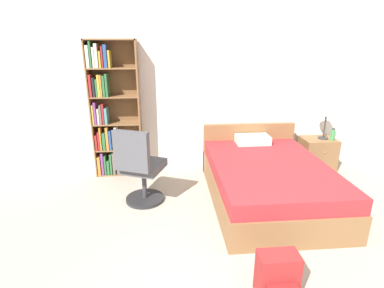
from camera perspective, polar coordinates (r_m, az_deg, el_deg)
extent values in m
cube|color=white|center=(4.80, 4.29, 10.47)|extent=(9.00, 0.06, 2.60)
cube|color=brown|center=(4.73, -18.52, 5.97)|extent=(0.02, 0.28, 2.04)
cube|color=brown|center=(4.62, -9.97, 6.37)|extent=(0.02, 0.28, 2.04)
cube|color=brown|center=(4.79, -14.06, 6.53)|extent=(0.72, 0.01, 2.04)
cube|color=brown|center=(4.97, -13.36, -5.24)|extent=(0.68, 0.26, 0.02)
cube|color=orange|center=(4.95, -17.09, -3.70)|extent=(0.04, 0.21, 0.30)
cube|color=#7A387F|center=(4.90, -16.58, -3.50)|extent=(0.03, 0.16, 0.36)
cube|color=#2D6638|center=(4.91, -16.07, -3.70)|extent=(0.03, 0.17, 0.31)
cube|color=#2D6638|center=(4.92, -15.53, -4.12)|extent=(0.04, 0.17, 0.23)
cube|color=#2D6638|center=(4.90, -15.04, -3.49)|extent=(0.03, 0.21, 0.33)
cube|color=#665B51|center=(4.88, -14.56, -3.43)|extent=(0.04, 0.18, 0.35)
cube|color=brown|center=(4.82, -13.72, -0.80)|extent=(0.68, 0.26, 0.02)
cube|color=maroon|center=(4.82, -17.59, 0.46)|extent=(0.03, 0.21, 0.24)
cube|color=maroon|center=(4.79, -17.20, 0.67)|extent=(0.02, 0.18, 0.28)
cube|color=orange|center=(4.77, -16.91, 1.06)|extent=(0.02, 0.16, 0.36)
cube|color=#2D6638|center=(4.80, -16.25, 0.69)|extent=(0.04, 0.22, 0.27)
cube|color=orange|center=(4.76, -15.73, 1.14)|extent=(0.04, 0.18, 0.36)
cube|color=navy|center=(4.76, -15.19, 0.85)|extent=(0.03, 0.18, 0.30)
cube|color=navy|center=(4.73, -14.68, 0.86)|extent=(0.03, 0.15, 0.31)
cube|color=beige|center=(4.73, -14.20, 1.17)|extent=(0.03, 0.18, 0.35)
cube|color=brown|center=(4.70, -14.11, 3.88)|extent=(0.68, 0.26, 0.02)
cube|color=gold|center=(4.70, -18.19, 5.42)|extent=(0.02, 0.18, 0.29)
cube|color=#7A387F|center=(4.67, -17.86, 5.62)|extent=(0.03, 0.15, 0.32)
cube|color=beige|center=(4.69, -17.26, 5.15)|extent=(0.03, 0.19, 0.23)
cube|color=#665B51|center=(4.67, -16.90, 5.44)|extent=(0.03, 0.17, 0.28)
cube|color=maroon|center=(4.66, -16.48, 5.56)|extent=(0.03, 0.17, 0.30)
cube|color=teal|center=(4.68, -15.94, 5.29)|extent=(0.04, 0.21, 0.24)
cube|color=brown|center=(4.62, -14.51, 8.77)|extent=(0.68, 0.26, 0.02)
cube|color=maroon|center=(4.62, -18.67, 10.51)|extent=(0.03, 0.17, 0.32)
cube|color=black|center=(4.61, -18.08, 10.29)|extent=(0.03, 0.18, 0.27)
cube|color=#2D6638|center=(4.60, -17.61, 10.16)|extent=(0.02, 0.16, 0.25)
cube|color=gold|center=(4.60, -17.21, 10.60)|extent=(0.03, 0.20, 0.31)
cube|color=orange|center=(4.58, -16.86, 10.56)|extent=(0.02, 0.15, 0.31)
cube|color=#2D6638|center=(4.60, -16.30, 10.59)|extent=(0.03, 0.22, 0.30)
cube|color=#2D6638|center=(4.59, -15.82, 10.79)|extent=(0.03, 0.22, 0.33)
cube|color=brown|center=(4.57, -14.94, 13.81)|extent=(0.68, 0.26, 0.02)
cube|color=beige|center=(4.59, -19.14, 15.47)|extent=(0.04, 0.18, 0.30)
cube|color=#2D6638|center=(4.59, -18.61, 15.85)|extent=(0.02, 0.21, 0.35)
cube|color=beige|center=(4.57, -18.12, 15.40)|extent=(0.03, 0.19, 0.28)
cube|color=beige|center=(4.56, -17.67, 15.74)|extent=(0.04, 0.17, 0.33)
cube|color=gold|center=(4.55, -17.02, 15.18)|extent=(0.03, 0.17, 0.23)
cube|color=maroon|center=(4.56, -16.59, 15.63)|extent=(0.02, 0.21, 0.29)
cube|color=navy|center=(4.53, -16.09, 15.79)|extent=(0.04, 0.18, 0.31)
cube|color=gold|center=(4.53, -15.41, 15.36)|extent=(0.03, 0.18, 0.24)
cube|color=brown|center=(4.56, -15.36, 18.66)|extent=(0.72, 0.28, 0.02)
cube|color=brown|center=(4.10, 14.09, -8.17)|extent=(1.44, 2.06, 0.35)
cube|color=maroon|center=(3.98, 14.39, -4.73)|extent=(1.41, 2.02, 0.19)
cube|color=brown|center=(4.88, 10.64, -0.65)|extent=(1.44, 0.08, 0.79)
cube|color=silver|center=(4.63, 11.46, 0.85)|extent=(0.50, 0.30, 0.12)
cylinder|color=#232326|center=(4.10, -8.91, -10.22)|extent=(0.50, 0.50, 0.04)
cylinder|color=#333338|center=(4.00, -9.07, -7.46)|extent=(0.06, 0.06, 0.40)
cube|color=#4C4C51|center=(3.89, -9.26, -4.15)|extent=(0.63, 0.63, 0.10)
cube|color=#4C4C51|center=(3.56, -11.48, -1.42)|extent=(0.44, 0.24, 0.49)
cube|color=brown|center=(5.32, 22.72, -1.71)|extent=(0.53, 0.41, 0.52)
sphere|color=tan|center=(5.11, 23.95, -1.46)|extent=(0.02, 0.02, 0.02)
cylinder|color=#333333|center=(5.27, 23.68, 1.07)|extent=(0.15, 0.15, 0.02)
cylinder|color=#333333|center=(5.22, 23.96, 3.14)|extent=(0.02, 0.02, 0.38)
cone|color=white|center=(5.16, 24.36, 6.05)|extent=(0.25, 0.25, 0.17)
cylinder|color=#3F8C4C|center=(5.21, 25.22, 1.57)|extent=(0.07, 0.07, 0.18)
cylinder|color=#2D2D33|center=(5.18, 25.37, 2.60)|extent=(0.04, 0.04, 0.02)
cube|color=maroon|center=(2.75, 15.92, -22.82)|extent=(0.33, 0.19, 0.40)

